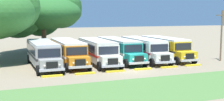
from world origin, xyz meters
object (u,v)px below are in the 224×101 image
object	(u,v)px
parked_bus_slot_2	(97,50)
broad_shade_tree	(40,12)
parked_bus_slot_4	(143,48)
utility_pole	(221,34)
parked_bus_slot_5	(165,47)
parked_bus_slot_1	(68,51)
parked_bus_slot_3	(118,49)
parked_bus_slot_0	(43,53)

from	to	relation	value
parked_bus_slot_2	broad_shade_tree	bearing A→B (deg)	-159.81
parked_bus_slot_4	broad_shade_tree	distance (m)	18.53
broad_shade_tree	utility_pole	size ratio (longest dim) A/B	2.24
parked_bus_slot_4	utility_pole	world-z (taller)	utility_pole
parked_bus_slot_5	utility_pole	bearing A→B (deg)	54.46
parked_bus_slot_1	parked_bus_slot_4	size ratio (longest dim) A/B	1.00
parked_bus_slot_1	broad_shade_tree	distance (m)	14.67
parked_bus_slot_1	parked_bus_slot_3	distance (m)	6.47
parked_bus_slot_2	parked_bus_slot_4	bearing A→B (deg)	94.19
parked_bus_slot_3	parked_bus_slot_5	xyz separation A→B (m)	(6.50, -0.43, 0.00)
parked_bus_slot_2	parked_bus_slot_5	distance (m)	9.56
parked_bus_slot_3	utility_pole	xyz separation A→B (m)	(12.04, -4.73, 1.83)
parked_bus_slot_4	utility_pole	xyz separation A→B (m)	(8.85, -4.11, 1.83)
parked_bus_slot_5	utility_pole	xyz separation A→B (m)	(5.53, -4.31, 1.83)
parked_bus_slot_2	broad_shade_tree	size ratio (longest dim) A/B	0.77
parked_bus_slot_0	parked_bus_slot_3	bearing A→B (deg)	94.43
parked_bus_slot_3	parked_bus_slot_4	distance (m)	3.24
parked_bus_slot_4	parked_bus_slot_0	bearing A→B (deg)	-86.95
parked_bus_slot_2	parked_bus_slot_5	size ratio (longest dim) A/B	1.00
broad_shade_tree	parked_bus_slot_3	bearing A→B (deg)	-61.78
parked_bus_slot_2	parked_bus_slot_3	world-z (taller)	same
parked_bus_slot_0	parked_bus_slot_3	size ratio (longest dim) A/B	1.00
parked_bus_slot_5	parked_bus_slot_4	bearing A→B (deg)	-84.16
parked_bus_slot_1	parked_bus_slot_2	size ratio (longest dim) A/B	1.00
parked_bus_slot_4	parked_bus_slot_5	bearing A→B (deg)	96.70
parked_bus_slot_1	utility_pole	distance (m)	19.18
parked_bus_slot_1	parked_bus_slot_5	distance (m)	12.98
parked_bus_slot_0	parked_bus_slot_5	size ratio (longest dim) A/B	1.00
parked_bus_slot_2	parked_bus_slot_5	world-z (taller)	same
parked_bus_slot_5	utility_pole	world-z (taller)	utility_pole
parked_bus_slot_1	parked_bus_slot_0	bearing A→B (deg)	-77.99
parked_bus_slot_1	parked_bus_slot_5	size ratio (longest dim) A/B	1.00
broad_shade_tree	utility_pole	xyz separation A→B (m)	(19.46, -18.57, -2.82)
parked_bus_slot_2	parked_bus_slot_3	xyz separation A→B (m)	(3.05, 0.71, 0.00)
broad_shade_tree	utility_pole	bearing A→B (deg)	-43.66
parked_bus_slot_3	broad_shade_tree	world-z (taller)	broad_shade_tree
parked_bus_slot_0	parked_bus_slot_2	xyz separation A→B (m)	(6.42, -0.12, 0.00)
utility_pole	parked_bus_slot_4	bearing A→B (deg)	155.12
parked_bus_slot_3	broad_shade_tree	size ratio (longest dim) A/B	0.76
parked_bus_slot_0	parked_bus_slot_1	distance (m)	3.05
parked_bus_slot_3	parked_bus_slot_5	distance (m)	6.52
utility_pole	broad_shade_tree	bearing A→B (deg)	136.34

